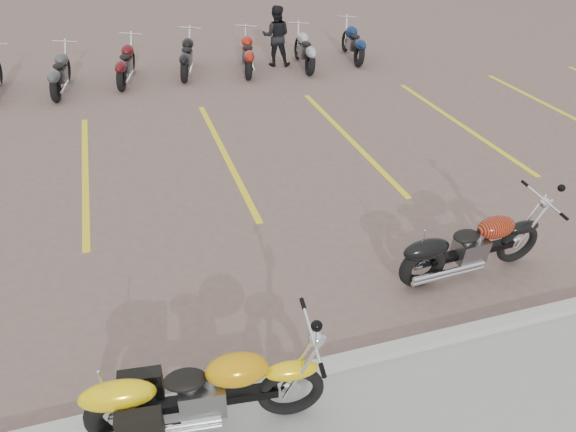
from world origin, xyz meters
name	(u,v)px	position (x,y,z in m)	size (l,w,h in m)	color
ground	(282,268)	(0.00, 0.00, 0.00)	(100.00, 100.00, 0.00)	#735C52
curb	(333,364)	(0.00, -2.00, 0.06)	(60.00, 0.18, 0.12)	#ADAAA3
parking_stripes	(225,154)	(0.00, 4.00, 0.00)	(38.00, 5.50, 0.01)	yellow
yellow_cruiser	(201,394)	(-1.56, -2.35, 0.49)	(2.39, 0.47, 0.98)	black
flame_cruiser	(467,247)	(2.40, -0.89, 0.46)	(2.24, 0.35, 0.92)	black
person_b	(276,36)	(2.72, 9.51, 0.84)	(0.82, 0.64, 1.68)	black
bg_bike_row	(92,65)	(-2.40, 9.22, 0.55)	(15.77, 2.07, 1.10)	black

